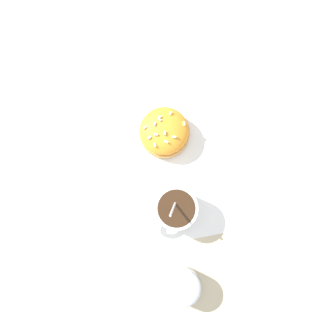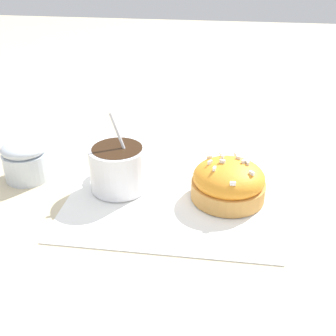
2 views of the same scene
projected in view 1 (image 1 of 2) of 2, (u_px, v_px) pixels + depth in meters
name	position (u px, v px, depth m)	size (l,w,h in m)	color
ground_plane	(170.00, 172.00, 0.64)	(3.00, 3.00, 0.00)	#C6B793
paper_napkin	(170.00, 172.00, 0.64)	(0.28, 0.26, 0.00)	white
coffee_cup	(174.00, 209.00, 0.60)	(0.08, 0.09, 0.10)	white
frosted_pastry	(164.00, 132.00, 0.63)	(0.10, 0.10, 0.05)	#D19347
sugar_bowl	(182.00, 286.00, 0.59)	(0.06, 0.06, 0.06)	silver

